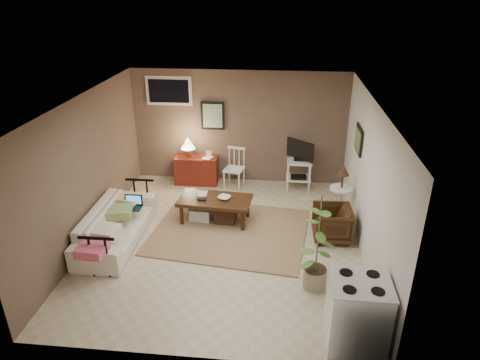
# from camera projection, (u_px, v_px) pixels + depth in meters

# --- Properties ---
(floor) EXTENTS (5.00, 5.00, 0.00)m
(floor) POSITION_uv_depth(u_px,v_px,m) (224.00, 241.00, 7.25)
(floor) COLOR #C1B293
(floor) RESTS_ON ground
(art_back) EXTENTS (0.50, 0.03, 0.60)m
(art_back) POSITION_uv_depth(u_px,v_px,m) (213.00, 116.00, 8.92)
(art_back) COLOR black
(art_right) EXTENTS (0.03, 0.60, 0.45)m
(art_right) POSITION_uv_depth(u_px,v_px,m) (359.00, 140.00, 7.36)
(art_right) COLOR black
(window) EXTENTS (0.96, 0.03, 0.60)m
(window) POSITION_uv_depth(u_px,v_px,m) (169.00, 91.00, 8.80)
(window) COLOR silver
(rug) EXTENTS (2.85, 2.39, 0.03)m
(rug) POSITION_uv_depth(u_px,v_px,m) (230.00, 231.00, 7.50)
(rug) COLOR #957B56
(rug) RESTS_ON floor
(coffee_table) EXTENTS (1.34, 0.78, 0.49)m
(coffee_table) POSITION_uv_depth(u_px,v_px,m) (215.00, 208.00, 7.73)
(coffee_table) COLOR #36210E
(coffee_table) RESTS_ON floor
(sofa) EXTENTS (0.59, 2.04, 0.80)m
(sofa) POSITION_uv_depth(u_px,v_px,m) (115.00, 219.00, 7.11)
(sofa) COLOR beige
(sofa) RESTS_ON floor
(sofa_pillows) EXTENTS (0.39, 1.94, 0.14)m
(sofa_pillows) POSITION_uv_depth(u_px,v_px,m) (112.00, 222.00, 6.86)
(sofa_pillows) COLOR beige
(sofa_pillows) RESTS_ON sofa
(sofa_end_rails) EXTENTS (0.55, 2.03, 0.68)m
(sofa_end_rails) POSITION_uv_depth(u_px,v_px,m) (123.00, 222.00, 7.12)
(sofa_end_rails) COLOR black
(sofa_end_rails) RESTS_ON floor
(laptop) EXTENTS (0.31, 0.23, 0.21)m
(laptop) POSITION_uv_depth(u_px,v_px,m) (133.00, 204.00, 7.36)
(laptop) COLOR black
(laptop) RESTS_ON sofa
(red_console) EXTENTS (0.91, 0.40, 1.05)m
(red_console) POSITION_uv_depth(u_px,v_px,m) (196.00, 167.00, 9.20)
(red_console) COLOR maroon
(red_console) RESTS_ON floor
(spindle_chair) EXTENTS (0.46, 0.46, 0.85)m
(spindle_chair) POSITION_uv_depth(u_px,v_px,m) (234.00, 169.00, 9.02)
(spindle_chair) COLOR silver
(spindle_chair) RESTS_ON floor
(tv_stand) EXTENTS (0.53, 0.44, 1.08)m
(tv_stand) POSITION_uv_depth(u_px,v_px,m) (299.00, 164.00, 8.82)
(tv_stand) COLOR silver
(tv_stand) RESTS_ON floor
(side_table) EXTENTS (0.41, 0.41, 1.10)m
(side_table) POSITION_uv_depth(u_px,v_px,m) (342.00, 187.00, 7.59)
(side_table) COLOR silver
(side_table) RESTS_ON floor
(armchair) EXTENTS (0.60, 0.64, 0.64)m
(armchair) POSITION_uv_depth(u_px,v_px,m) (332.00, 222.00, 7.19)
(armchair) COLOR #311D0D
(armchair) RESTS_ON floor
(potted_plant) EXTENTS (0.37, 0.37, 1.50)m
(potted_plant) POSITION_uv_depth(u_px,v_px,m) (318.00, 239.00, 5.83)
(potted_plant) COLOR gray
(potted_plant) RESTS_ON floor
(stove) EXTENTS (0.69, 0.65, 0.91)m
(stove) POSITION_uv_depth(u_px,v_px,m) (357.00, 313.00, 5.02)
(stove) COLOR white
(stove) RESTS_ON floor
(bowl) EXTENTS (0.22, 0.14, 0.22)m
(bowl) POSITION_uv_depth(u_px,v_px,m) (224.00, 194.00, 7.59)
(bowl) COLOR #36210E
(bowl) RESTS_ON coffee_table
(book_table) EXTENTS (0.18, 0.03, 0.24)m
(book_table) POSITION_uv_depth(u_px,v_px,m) (197.00, 188.00, 7.76)
(book_table) COLOR #36210E
(book_table) RESTS_ON coffee_table
(book_console) EXTENTS (0.16, 0.08, 0.22)m
(book_console) POSITION_uv_depth(u_px,v_px,m) (205.00, 153.00, 9.01)
(book_console) COLOR #36210E
(book_console) RESTS_ON red_console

